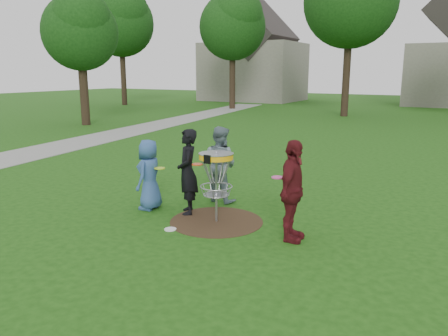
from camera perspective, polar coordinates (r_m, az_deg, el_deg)
The scene contains 11 objects.
ground at distance 8.49m, azimuth -1.00°, elevation -6.99°, with size 100.00×100.00×0.00m, color #19470F.
dirt_patch at distance 8.49m, azimuth -1.00°, elevation -6.96°, with size 1.80×1.80×0.01m, color #47331E.
concrete_path at distance 20.67m, azimuth -13.91°, elevation 4.30°, with size 2.20×40.00×0.02m, color #9E9E99.
player_blue at distance 9.20m, azimuth -9.74°, elevation -0.86°, with size 0.72×0.47×1.47m, color #33558C.
player_black at distance 8.77m, azimuth -4.77°, elevation -0.51°, with size 0.63×0.41×1.73m, color black.
player_grey at distance 9.61m, azimuth -0.55°, elevation 0.52°, with size 0.81×0.63×1.67m, color slate.
player_maroon at distance 7.41m, azimuth 8.90°, elevation -3.00°, with size 1.02×0.42×1.74m, color #591419.
disc_on_grass at distance 8.12m, azimuth -7.03°, elevation -7.95°, with size 0.22×0.22×0.02m, color white.
disc_golf_basket at distance 8.21m, azimuth -1.03°, elevation -0.27°, with size 0.66×0.67×1.38m.
held_discs at distance 8.54m, azimuth -1.71°, elevation 0.20°, with size 2.88×1.38×0.18m.
tree_row at distance 28.02m, azimuth 22.92°, elevation 18.50°, with size 51.20×17.42×9.90m.
Camera 1 is at (4.04, -6.91, 2.84)m, focal length 35.00 mm.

